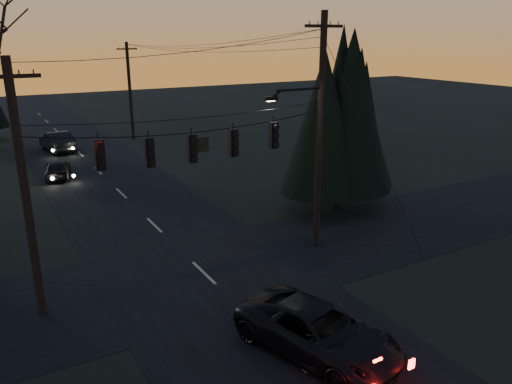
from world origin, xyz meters
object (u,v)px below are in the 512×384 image
sedan_oncoming_a (58,169)px  sedan_oncoming_b (57,142)px  utility_pole_left (43,313)px  utility_pole_right (316,245)px  evergreen_right (340,122)px  utility_pole_far_r (134,139)px  suv_near (317,331)px

sedan_oncoming_a → sedan_oncoming_b: size_ratio=0.76×
sedan_oncoming_a → utility_pole_left: bearing=90.9°
utility_pole_right → sedan_oncoming_b: (-6.84, 25.92, 0.80)m
evergreen_right → sedan_oncoming_a: evergreen_right is taller
utility_pole_far_r → sedan_oncoming_b: (-6.84, -2.08, 0.80)m
evergreen_right → sedan_oncoming_b: size_ratio=1.72×
utility_pole_far_r → suv_near: utility_pole_far_r is taller
suv_near → utility_pole_far_r: bearing=65.8°
utility_pole_left → sedan_oncoming_a: utility_pole_left is taller
utility_pole_far_r → suv_near: size_ratio=1.63×
sedan_oncoming_b → utility_pole_far_r: bearing=-170.9°
utility_pole_right → utility_pole_left: (-11.50, 0.00, 0.00)m
utility_pole_right → suv_near: bearing=-126.1°
utility_pole_right → suv_near: (-4.70, -6.45, 0.72)m
utility_pole_left → sedan_oncoming_a: 17.82m
evergreen_right → utility_pole_right: bearing=-138.3°
evergreen_right → sedan_oncoming_b: (-10.74, 22.45, -3.98)m
utility_pole_right → evergreen_right: size_ratio=1.19×
utility_pole_left → sedan_oncoming_b: bearing=79.8°
suv_near → utility_pole_right: bearing=37.5°
utility_pole_left → utility_pole_far_r: same height
utility_pole_far_r → evergreen_right: 25.29m
utility_pole_far_r → suv_near: (-4.70, -34.45, 0.72)m
suv_near → sedan_oncoming_a: bearing=81.8°
utility_pole_left → sedan_oncoming_b: 26.35m
utility_pole_left → evergreen_right: evergreen_right is taller
utility_pole_far_r → sedan_oncoming_a: size_ratio=2.28×
utility_pole_far_r → evergreen_right: evergreen_right is taller
evergreen_right → sedan_oncoming_b: 25.20m
utility_pole_far_r → evergreen_right: size_ratio=1.01×
utility_pole_right → utility_pole_far_r: 28.00m
utility_pole_far_r → sedan_oncoming_a: 13.32m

